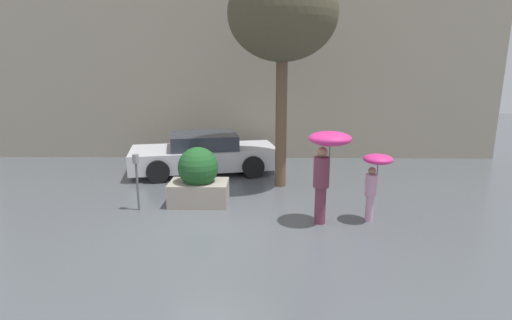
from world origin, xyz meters
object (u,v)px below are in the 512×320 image
at_px(parked_car_near, 204,154).
at_px(street_tree, 283,16).
at_px(person_adult, 327,155).
at_px(person_child, 375,172).
at_px(parking_meter, 136,170).
at_px(planter_box, 199,178).

bearing_deg(parked_car_near, street_tree, -133.53).
height_order(person_adult, person_child, person_adult).
relative_size(person_child, parking_meter, 1.12).
bearing_deg(person_child, parking_meter, -158.67).
height_order(street_tree, parking_meter, street_tree).
distance_m(person_child, parked_car_near, 5.75).
bearing_deg(parked_car_near, person_child, -146.02).
xyz_separation_m(planter_box, parked_car_near, (-0.28, 2.92, -0.06)).
distance_m(planter_box, parking_meter, 1.42).
height_order(planter_box, parking_meter, planter_box).
bearing_deg(parking_meter, street_tree, 30.63).
relative_size(parked_car_near, parking_meter, 3.57).
relative_size(planter_box, person_adult, 0.71).
bearing_deg(person_adult, street_tree, 124.57).
relative_size(person_child, parked_car_near, 0.31).
relative_size(street_tree, parking_meter, 4.33).
relative_size(planter_box, parked_car_near, 0.30).
bearing_deg(planter_box, street_tree, 37.15).
height_order(person_child, parked_car_near, person_child).
bearing_deg(parked_car_near, person_adult, -155.06).
bearing_deg(person_child, street_tree, 153.47).
bearing_deg(street_tree, planter_box, -142.85).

